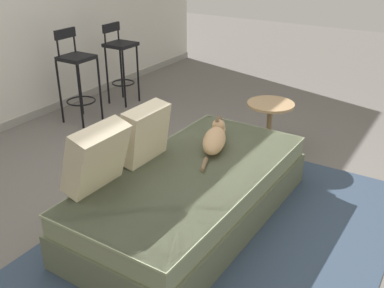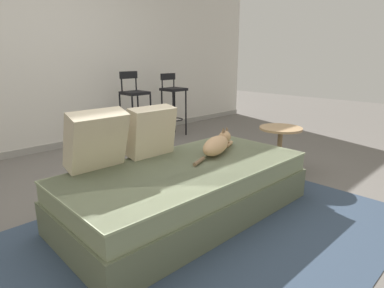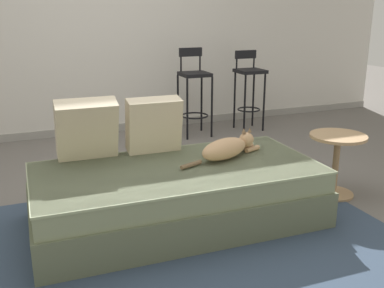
% 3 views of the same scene
% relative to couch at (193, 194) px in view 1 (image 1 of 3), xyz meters
% --- Properties ---
extents(ground_plane, '(16.00, 16.00, 0.00)m').
position_rel_couch_xyz_m(ground_plane, '(0.00, 0.40, -0.21)').
color(ground_plane, '#66605B').
rests_on(ground_plane, ground).
extents(area_rug, '(2.67, 2.07, 0.01)m').
position_rel_couch_xyz_m(area_rug, '(0.00, -0.30, -0.20)').
color(area_rug, '#334256').
rests_on(area_rug, ground).
extents(couch, '(1.99, 1.00, 0.41)m').
position_rel_couch_xyz_m(couch, '(0.00, 0.00, 0.00)').
color(couch, '#636B50').
rests_on(couch, ground).
extents(throw_pillow_corner, '(0.43, 0.28, 0.45)m').
position_rel_couch_xyz_m(throw_pillow_corner, '(-0.53, 0.39, 0.43)').
color(throw_pillow_corner, beige).
rests_on(throw_pillow_corner, couch).
extents(throw_pillow_middle, '(0.40, 0.21, 0.42)m').
position_rel_couch_xyz_m(throw_pillow_middle, '(-0.04, 0.39, 0.41)').
color(throw_pillow_middle, beige).
rests_on(throw_pillow_middle, couch).
extents(cat, '(0.72, 0.33, 0.19)m').
position_rel_couch_xyz_m(cat, '(0.41, 0.05, 0.28)').
color(cat, tan).
rests_on(cat, couch).
extents(bar_stool_near_window, '(0.33, 0.33, 1.02)m').
position_rel_couch_xyz_m(bar_stool_near_window, '(0.98, 2.08, 0.37)').
color(bar_stool_near_window, black).
rests_on(bar_stool_near_window, ground).
extents(bar_stool_by_doorway, '(0.32, 0.32, 0.96)m').
position_rel_couch_xyz_m(bar_stool_by_doorway, '(1.70, 2.08, 0.38)').
color(bar_stool_by_doorway, black).
rests_on(bar_stool_by_doorway, ground).
extents(side_table, '(0.44, 0.44, 0.51)m').
position_rel_couch_xyz_m(side_table, '(1.33, -0.02, 0.12)').
color(side_table, tan).
rests_on(side_table, ground).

